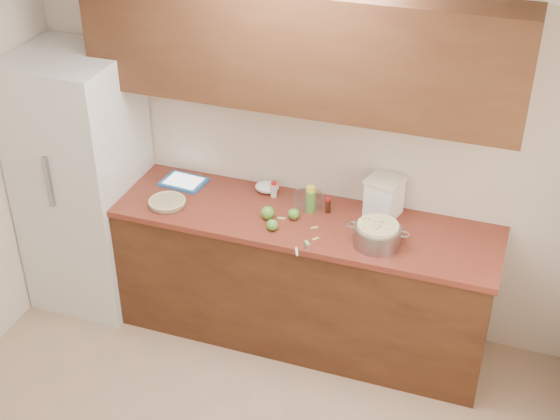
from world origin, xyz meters
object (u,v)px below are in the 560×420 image
(colander, at_px, (377,235))
(pie, at_px, (167,202))
(tablet, at_px, (184,182))
(flour_canister, at_px, (384,196))

(colander, bearing_deg, pie, -179.50)
(pie, xyz_separation_m, tablet, (-0.02, 0.29, -0.01))
(pie, distance_m, colander, 1.36)
(colander, bearing_deg, flour_canister, 97.29)
(pie, relative_size, flour_canister, 0.98)
(flour_canister, bearing_deg, pie, -164.99)
(pie, distance_m, flour_canister, 1.37)
(flour_canister, bearing_deg, colander, -82.71)
(colander, bearing_deg, tablet, 168.67)
(colander, relative_size, tablet, 1.25)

